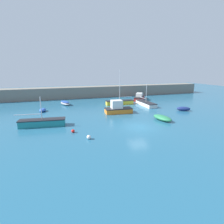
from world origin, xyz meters
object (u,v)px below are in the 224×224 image
Objects in this scene: rowboat_with_red_cover at (65,103)px; fishing_dinghy_green at (43,110)px; dinghy_near_pier at (183,109)px; cabin_cruiser_white at (118,108)px; sailboat_short_mast at (42,123)px; motorboat_with_cabin at (139,97)px; sailboat_twin_hulled at (146,104)px; open_tender_yellow at (162,118)px; mooring_buoy_white at (89,137)px; sailboat_tall_mast at (120,102)px; mooring_buoy_red at (73,131)px.

fishing_dinghy_green is at bearing 118.55° from rowboat_with_red_cover.
dinghy_near_pier is 12.09m from cabin_cruiser_white.
motorboat_with_cabin is at bearing 40.35° from sailboat_short_mast.
sailboat_twin_hulled is (7.69, 4.15, -0.39)m from cabin_cruiser_white.
sailboat_short_mast reaches higher than open_tender_yellow.
sailboat_short_mast is (-21.46, -14.37, -0.12)m from motorboat_with_cabin.
cabin_cruiser_white is 12.10m from mooring_buoy_white.
cabin_cruiser_white is at bearing 69.00° from sailboat_tall_mast.
dinghy_near_pier reaches higher than open_tender_yellow.
motorboat_with_cabin reaches higher than open_tender_yellow.
mooring_buoy_red is 0.88× the size of mooring_buoy_white.
motorboat_with_cabin is at bearing -25.22° from open_tender_yellow.
sailboat_twin_hulled is (-1.81, -6.56, -0.22)m from motorboat_with_cabin.
mooring_buoy_red is at bearing 85.40° from open_tender_yellow.
sailboat_short_mast is at bearing -67.91° from sailboat_twin_hulled.
fishing_dinghy_green is 5.26× the size of mooring_buoy_red.
open_tender_yellow is (4.80, -6.19, -0.43)m from cabin_cruiser_white.
sailboat_short_mast reaches higher than mooring_buoy_red.
motorboat_with_cabin is at bearing 52.43° from cabin_cruiser_white.
sailboat_short_mast is at bearing -148.99° from dinghy_near_pier.
fishing_dinghy_green is 0.35× the size of sailboat_twin_hulled.
mooring_buoy_white is at bearing -120.87° from cabin_cruiser_white.
mooring_buoy_red is at bearing 170.30° from motorboat_with_cabin.
sailboat_tall_mast reaches higher than dinghy_near_pier.
rowboat_with_red_cover is at bearing 93.94° from mooring_buoy_white.
dinghy_near_pier is 12.74m from sailboat_tall_mast.
fishing_dinghy_green is at bearing 139.36° from motorboat_with_cabin.
open_tender_yellow is (13.07, -16.06, -0.03)m from rowboat_with_red_cover.
open_tender_yellow is at bearing -2.05° from sailboat_short_mast.
sailboat_short_mast reaches higher than fishing_dinghy_green.
sailboat_tall_mast is at bearing 59.72° from mooring_buoy_white.
sailboat_tall_mast is 1.16× the size of sailboat_short_mast.
mooring_buoy_red is (-8.35, -7.36, -0.60)m from cabin_cruiser_white.
sailboat_short_mast is 21.14m from sailboat_twin_hulled.
sailboat_tall_mast is 2.02× the size of open_tender_yellow.
sailboat_short_mast is at bearing 158.75° from motorboat_with_cabin.
open_tender_yellow is at bearing 17.64° from mooring_buoy_white.
cabin_cruiser_white is (-11.88, 2.19, 0.42)m from dinghy_near_pier.
cabin_cruiser_white is 7.84m from open_tender_yellow.
rowboat_with_red_cover is (-11.11, 3.08, -0.08)m from sailboat_tall_mast.
sailboat_tall_mast reaches higher than motorboat_with_cabin.
open_tender_yellow is at bearing -161.33° from rowboat_with_red_cover.
cabin_cruiser_white is (-9.50, -10.71, 0.18)m from motorboat_with_cabin.
sailboat_tall_mast is at bearing -118.18° from sailboat_twin_hulled.
motorboat_with_cabin is at bearing 45.35° from mooring_buoy_red.
rowboat_with_red_cover is 0.58× the size of sailboat_short_mast.
mooring_buoy_white is (-9.75, -16.70, -0.25)m from sailboat_tall_mast.
sailboat_short_mast is 1.04× the size of sailboat_twin_hulled.
sailboat_twin_hulled is at bearing -130.21° from rowboat_with_red_cover.
dinghy_near_pier is at bearing 22.34° from mooring_buoy_white.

